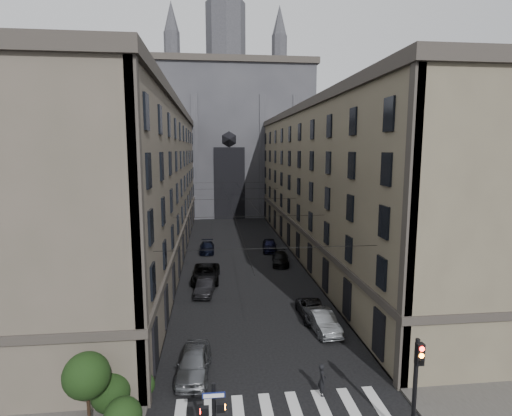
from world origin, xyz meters
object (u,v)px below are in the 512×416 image
object	(u,v)px
car_left_near	(194,363)
car_right_midfar	(280,259)
gothic_tower	(227,130)
car_left_far	(207,247)
car_left_midfar	(206,273)
car_left_midnear	(205,287)
car_right_far	(270,245)
traffic_light_right	(416,380)
car_right_midnear	(313,311)
pedestrian	(322,380)
car_right_near	(322,321)

from	to	relation	value
car_left_near	car_right_midfar	distance (m)	24.60
gothic_tower	car_left_far	distance (m)	40.69
car_left_midfar	car_right_midfar	bearing A→B (deg)	33.90
car_left_near	car_left_midnear	bearing A→B (deg)	91.81
car_left_far	car_right_far	world-z (taller)	car_right_far
car_right_midfar	traffic_light_right	bearing A→B (deg)	-80.02
car_right_midfar	car_right_far	size ratio (longest dim) A/B	1.02
car_left_near	car_right_far	distance (m)	30.52
car_left_near	car_right_midnear	distance (m)	11.79
traffic_light_right	car_left_midfar	world-z (taller)	traffic_light_right
car_left_midnear	pedestrian	bearing A→B (deg)	-60.09
car_left_midfar	car_left_near	bearing A→B (deg)	-88.82
car_left_midnear	car_left_midfar	size ratio (longest dim) A/B	0.75
car_right_midnear	traffic_light_right	bearing A→B (deg)	-85.82
car_left_near	car_right_near	bearing A→B (deg)	32.03
traffic_light_right	car_left_midfar	size ratio (longest dim) A/B	0.88
gothic_tower	car_left_midfar	size ratio (longest dim) A/B	9.76
gothic_tower	car_right_midnear	world-z (taller)	gothic_tower
car_left_far	pedestrian	size ratio (longest dim) A/B	2.54
car_left_midnear	pedestrian	xyz separation A→B (m)	(6.68, -16.51, 0.18)
gothic_tower	car_right_near	bearing A→B (deg)	-85.61
car_left_far	pedestrian	distance (m)	32.83
gothic_tower	car_right_far	xyz separation A→B (m)	(4.20, -36.85, -17.01)
gothic_tower	car_right_far	distance (m)	40.80
car_left_midnear	traffic_light_right	bearing A→B (deg)	-56.83
car_left_far	car_right_midfar	bearing A→B (deg)	-36.25
pedestrian	car_left_near	bearing A→B (deg)	74.29
car_left_near	car_right_midnear	world-z (taller)	car_left_near
car_left_midfar	car_right_near	size ratio (longest dim) A/B	1.29
car_right_midnear	pedestrian	xyz separation A→B (m)	(-2.09, -10.07, 0.27)
car_left_far	pedestrian	bearing A→B (deg)	-77.56
pedestrian	traffic_light_right	bearing A→B (deg)	-138.18
car_left_near	car_left_midfar	bearing A→B (deg)	92.25
car_right_near	car_right_midnear	size ratio (longest dim) A/B	0.99
car_right_midfar	pedestrian	world-z (taller)	pedestrian
car_left_midnear	car_right_midnear	world-z (taller)	car_left_midnear
car_left_midnear	car_left_near	bearing A→B (deg)	-84.17
traffic_light_right	pedestrian	xyz separation A→B (m)	(-3.12, 4.23, -2.38)
gothic_tower	traffic_light_right	world-z (taller)	gothic_tower
car_right_midnear	car_right_midfar	bearing A→B (deg)	90.14
gothic_tower	car_left_midnear	bearing A→B (deg)	-94.59
traffic_light_right	car_right_midfar	world-z (taller)	traffic_light_right
car_right_near	car_right_midnear	world-z (taller)	car_right_near
car_left_midfar	car_right_near	bearing A→B (deg)	-51.80
traffic_light_right	car_right_far	world-z (taller)	traffic_light_right
car_right_midnear	car_left_far	bearing A→B (deg)	111.73
car_left_midnear	car_right_far	xyz separation A→B (m)	(8.40, 15.45, 0.06)
car_right_midnear	pedestrian	bearing A→B (deg)	-101.67
gothic_tower	pedestrian	xyz separation A→B (m)	(2.48, -68.81, -16.89)
car_left_far	car_right_near	xyz separation A→B (m)	(8.89, -24.36, 0.09)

